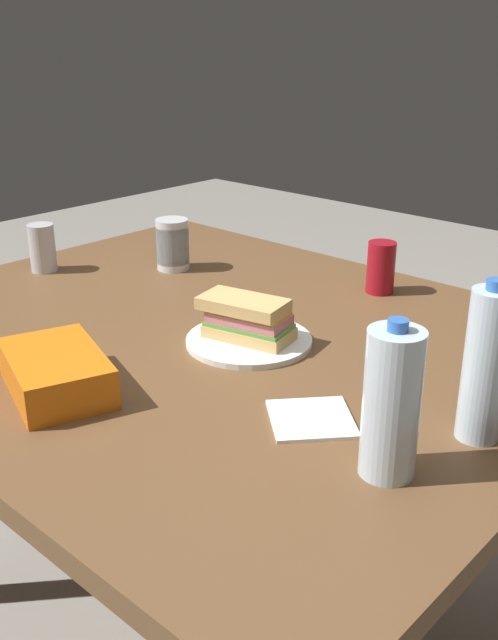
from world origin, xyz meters
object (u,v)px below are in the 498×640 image
sandwich (247,319)px  chip_bag (55,372)px  water_bottle_spare (391,404)px  soda_can_silver (42,248)px  dining_table (210,368)px  plastic_cup_stack (173,244)px  paper_plate (249,341)px  soda_can_red (381,267)px  water_bottle_tall (485,365)px

sandwich → chip_bag: (0.11, 0.37, -0.02)m
water_bottle_spare → soda_can_silver: (1.15, -0.19, -0.05)m
dining_table → plastic_cup_stack: (0.36, -0.23, 0.15)m
chip_bag → plastic_cup_stack: (0.36, -0.59, 0.03)m
sandwich → soda_can_silver: size_ratio=1.60×
sandwich → water_bottle_spare: (-0.45, 0.20, 0.06)m
paper_plate → sandwich: sandwich is taller
soda_can_red → plastic_cup_stack: 0.54m
water_bottle_tall → water_bottle_spare: water_bottle_tall is taller
sandwich → plastic_cup_stack: plastic_cup_stack is taller
sandwich → water_bottle_tall: (-0.50, 0.02, 0.07)m
soda_can_red → soda_can_silver: 0.85m
paper_plate → soda_can_red: (-0.02, -0.43, 0.06)m
water_bottle_tall → paper_plate: bearing=-2.8°
dining_table → soda_can_silver: 0.61m
water_bottle_tall → plastic_cup_stack: size_ratio=1.94×
sandwich → water_bottle_tall: 0.50m
sandwich → chip_bag: sandwich is taller
water_bottle_tall → soda_can_red: bearing=-44.1°
soda_can_red → chip_bag: 0.81m
paper_plate → plastic_cup_stack: plastic_cup_stack is taller
chip_bag → plastic_cup_stack: bearing=-39.3°
soda_can_red → sandwich: bearing=86.4°
soda_can_red → soda_can_silver: size_ratio=1.00×
paper_plate → chip_bag: (0.11, 0.37, 0.03)m
soda_can_red → paper_plate: bearing=86.8°
dining_table → water_bottle_tall: (-0.60, 0.02, 0.21)m
water_bottle_tall → water_bottle_spare: size_ratio=1.09×
dining_table → sandwich: size_ratio=7.41×
water_bottle_spare → dining_table: bearing=-19.4°
paper_plate → soda_can_red: soda_can_red is taller
dining_table → plastic_cup_stack: size_ratio=11.07×
paper_plate → water_bottle_spare: bearing=155.8°
water_bottle_tall → soda_can_silver: bearing=-0.5°
soda_can_red → water_bottle_spare: (-0.42, 0.63, 0.05)m
dining_table → soda_can_red: size_ratio=11.88×
dining_table → water_bottle_spare: size_ratio=6.25×
chip_bag → water_bottle_tall: (-0.60, -0.35, 0.09)m
water_bottle_tall → sandwich: bearing=-2.5°
paper_plate → chip_bag: 0.39m
dining_table → chip_bag: 0.39m
water_bottle_tall → water_bottle_spare: 0.18m
sandwich → chip_bag: size_ratio=0.85×
soda_can_red → water_bottle_tall: (-0.47, 0.46, 0.06)m
chip_bag → soda_can_silver: 0.69m
dining_table → water_bottle_spare: bearing=160.6°
soda_can_red → soda_can_silver: same height
soda_can_red → water_bottle_spare: 0.76m
soda_can_red → chip_bag: (0.13, 0.80, -0.03)m
water_bottle_tall → plastic_cup_stack: (0.96, -0.25, -0.05)m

